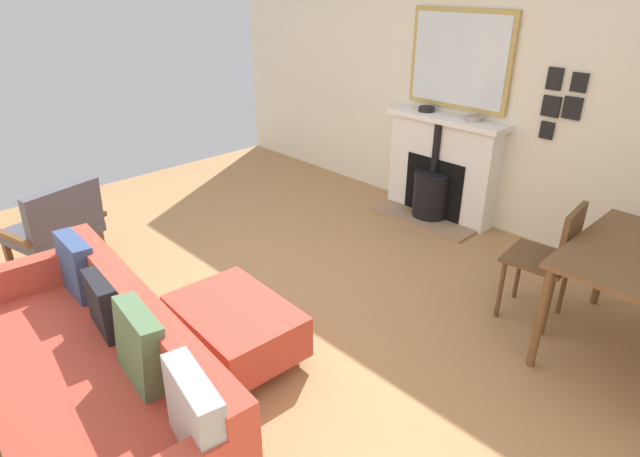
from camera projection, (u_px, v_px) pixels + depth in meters
The scene contains 11 objects.
ground_plane at pixel (214, 314), 3.76m from camera, with size 5.59×6.08×0.01m, color #A87A4C.
wall_left at pixel (455, 66), 4.88m from camera, with size 0.12×6.08×2.84m, color silver.
fireplace at pixel (440, 173), 5.11m from camera, with size 0.56×1.19×1.00m.
mirror_over_mantel at pixel (459, 60), 4.73m from camera, with size 0.04×1.03×0.87m.
mantel_bowl_near at pixel (426, 109), 5.04m from camera, with size 0.15×0.15×0.05m.
mantel_bowl_far at pixel (474, 118), 4.70m from camera, with size 0.14×0.14×0.05m.
sofa at pixel (96, 378), 2.66m from camera, with size 0.98×2.10×0.80m.
ottoman at pixel (235, 325), 3.25m from camera, with size 0.62×0.84×0.36m.
armchair_accent at pixel (56, 225), 4.09m from camera, with size 0.79×0.71×0.78m.
dining_chair_near_fireplace at pixel (552, 254), 3.47m from camera, with size 0.44×0.44×0.87m.
photo_gallery_row at pixel (561, 101), 4.21m from camera, with size 0.02×0.32×0.58m.
Camera 1 is at (1.61, 2.77, 2.19)m, focal length 29.44 mm.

